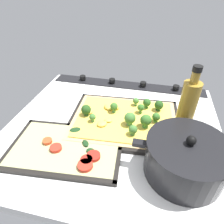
{
  "coord_description": "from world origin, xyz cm",
  "views": [
    {
      "loc": [
        -11.72,
        52.04,
        45.03
      ],
      "look_at": [
        0.21,
        0.48,
        6.47
      ],
      "focal_mm": 31.76,
      "sensor_mm": 36.0,
      "label": 1
    }
  ],
  "objects_px": {
    "baking_tray_front": "(124,121)",
    "veggie_pizza_back": "(67,148)",
    "broccoli_pizza": "(125,118)",
    "baking_tray_back": "(66,148)",
    "cooking_pot": "(186,158)",
    "oil_bottle": "(187,108)"
  },
  "relations": [
    {
      "from": "oil_bottle",
      "to": "broccoli_pizza",
      "type": "bearing_deg",
      "value": -4.22
    },
    {
      "from": "cooking_pot",
      "to": "oil_bottle",
      "type": "bearing_deg",
      "value": -91.38
    },
    {
      "from": "broccoli_pizza",
      "to": "baking_tray_back",
      "type": "xyz_separation_m",
      "value": [
        0.15,
        0.17,
        -0.01
      ]
    },
    {
      "from": "broccoli_pizza",
      "to": "cooking_pot",
      "type": "height_order",
      "value": "cooking_pot"
    },
    {
      "from": "baking_tray_back",
      "to": "veggie_pizza_back",
      "type": "height_order",
      "value": "veggie_pizza_back"
    },
    {
      "from": "veggie_pizza_back",
      "to": "oil_bottle",
      "type": "xyz_separation_m",
      "value": [
        -0.34,
        -0.16,
        0.09
      ]
    },
    {
      "from": "baking_tray_back",
      "to": "oil_bottle",
      "type": "xyz_separation_m",
      "value": [
        -0.34,
        -0.16,
        0.1
      ]
    },
    {
      "from": "baking_tray_front",
      "to": "veggie_pizza_back",
      "type": "relative_size",
      "value": 1.23
    },
    {
      "from": "baking_tray_front",
      "to": "oil_bottle",
      "type": "distance_m",
      "value": 0.22
    },
    {
      "from": "broccoli_pizza",
      "to": "baking_tray_front",
      "type": "bearing_deg",
      "value": 36.24
    },
    {
      "from": "cooking_pot",
      "to": "baking_tray_back",
      "type": "bearing_deg",
      "value": -0.54
    },
    {
      "from": "baking_tray_back",
      "to": "cooking_pot",
      "type": "distance_m",
      "value": 0.34
    },
    {
      "from": "baking_tray_front",
      "to": "baking_tray_back",
      "type": "height_order",
      "value": "same"
    },
    {
      "from": "broccoli_pizza",
      "to": "oil_bottle",
      "type": "bearing_deg",
      "value": 175.78
    },
    {
      "from": "baking_tray_front",
      "to": "cooking_pot",
      "type": "xyz_separation_m",
      "value": [
        -0.19,
        0.17,
        0.05
      ]
    },
    {
      "from": "baking_tray_front",
      "to": "broccoli_pizza",
      "type": "relative_size",
      "value": 1.07
    },
    {
      "from": "baking_tray_front",
      "to": "oil_bottle",
      "type": "height_order",
      "value": "oil_bottle"
    },
    {
      "from": "broccoli_pizza",
      "to": "baking_tray_back",
      "type": "distance_m",
      "value": 0.23
    },
    {
      "from": "broccoli_pizza",
      "to": "veggie_pizza_back",
      "type": "xyz_separation_m",
      "value": [
        0.15,
        0.17,
        -0.01
      ]
    },
    {
      "from": "veggie_pizza_back",
      "to": "cooking_pot",
      "type": "height_order",
      "value": "cooking_pot"
    },
    {
      "from": "baking_tray_back",
      "to": "cooking_pot",
      "type": "xyz_separation_m",
      "value": [
        -0.34,
        0.0,
        0.05
      ]
    },
    {
      "from": "cooking_pot",
      "to": "baking_tray_front",
      "type": "bearing_deg",
      "value": -42.28
    }
  ]
}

